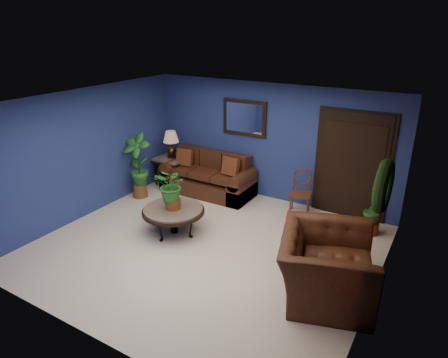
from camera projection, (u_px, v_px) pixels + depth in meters
The scene contains 18 objects.
floor at pixel (206, 247), 6.92m from camera, with size 5.50×5.50×0.00m, color beige.
wall_back at pixel (270, 143), 8.46m from camera, with size 5.50×0.04×2.50m, color navy.
wall_left at pixel (87, 153), 7.77m from camera, with size 0.04×5.00×2.50m, color navy.
wall_right_brick at pixel (383, 221), 5.15m from camera, with size 0.04×5.00×2.50m, color maroon.
ceiling at pixel (203, 103), 6.00m from camera, with size 5.50×5.00×0.02m, color white.
crown_molding at pixel (394, 131), 4.73m from camera, with size 0.03×5.00×0.14m, color white.
wall_mirror at pixel (244, 118), 8.54m from camera, with size 1.02×0.06×0.77m, color #452C15.
closet_door at pixel (352, 166), 7.67m from camera, with size 1.44×0.06×2.18m, color black.
wreath at pixel (384, 186), 5.05m from camera, with size 0.72×0.72×0.16m, color black.
sofa at pixel (210, 179), 9.07m from camera, with size 2.09×0.90×0.94m.
coffee_table at pixel (173, 211), 7.25m from camera, with size 1.14×1.14×0.49m.
end_table at pixel (172, 163), 9.47m from camera, with size 0.72×0.72×0.66m.
table_lamp at pixel (171, 141), 9.27m from camera, with size 0.37×0.37×0.61m.
side_chair at pixel (301, 189), 7.99m from camera, with size 0.48×0.48×0.93m.
armchair at pixel (326, 266), 5.55m from camera, with size 1.45×1.27×0.94m, color #482114.
coffee_plant at pixel (172, 187), 7.08m from camera, with size 0.59×0.52×0.78m.
floor_plant at pixel (374, 214), 7.21m from camera, with size 0.42×0.38×0.79m.
tall_plant at pixel (138, 163), 8.65m from camera, with size 0.66×0.48×1.44m.
Camera 1 is at (3.35, -4.99, 3.65)m, focal length 32.00 mm.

